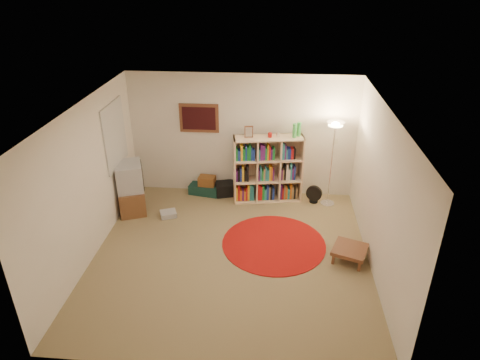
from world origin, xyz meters
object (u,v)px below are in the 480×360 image
object	(u,v)px
suitcase	(205,188)
side_table	(350,250)
bookshelf	(267,170)
floor_lamp	(334,137)
floor_fan	(314,194)
tv_stand	(131,188)

from	to	relation	value
suitcase	side_table	world-z (taller)	side_table
bookshelf	floor_lamp	distance (m)	1.47
bookshelf	floor_fan	distance (m)	1.07
side_table	floor_lamp	bearing A→B (deg)	95.46
suitcase	side_table	xyz separation A→B (m)	(2.69, -2.08, 0.10)
floor_lamp	suitcase	distance (m)	2.86
bookshelf	tv_stand	world-z (taller)	bookshelf
tv_stand	suitcase	world-z (taller)	tv_stand
side_table	tv_stand	bearing A→B (deg)	162.64
tv_stand	bookshelf	bearing A→B (deg)	-5.66
floor_fan	side_table	world-z (taller)	floor_fan
floor_lamp	side_table	xyz separation A→B (m)	(0.17, -1.81, -1.24)
floor_lamp	floor_fan	size ratio (longest dim) A/B	4.70
bookshelf	tv_stand	distance (m)	2.67
floor_lamp	suitcase	bearing A→B (deg)	173.83
bookshelf	side_table	xyz separation A→B (m)	(1.41, -1.92, -0.46)
floor_fan	side_table	bearing A→B (deg)	-59.95
tv_stand	side_table	bearing A→B (deg)	-37.69
floor_lamp	tv_stand	world-z (taller)	floor_lamp
bookshelf	suitcase	xyz separation A→B (m)	(-1.28, 0.16, -0.56)
floor_lamp	floor_fan	distance (m)	1.28
floor_fan	suitcase	xyz separation A→B (m)	(-2.24, 0.22, -0.09)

